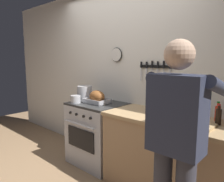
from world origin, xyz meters
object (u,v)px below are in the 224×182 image
cutting_board (194,124)px  bottle_soy_sauce (218,116)px  person_cook (177,139)px  saucepan (76,99)px  bottle_hot_sauce (218,113)px  bottle_vinegar (180,106)px  stove (97,133)px  bottle_wine_red (154,98)px  roasting_pan (97,97)px  stock_pot (85,93)px  bottle_dish_soap (195,112)px  bottle_cooking_oil (158,103)px

cutting_board → bottle_soy_sauce: bearing=44.9°
person_cook → bottle_soy_sauce: bearing=-4.3°
person_cook → saucepan: person_cook is taller
cutting_board → bottle_hot_sauce: size_ratio=1.79×
bottle_hot_sauce → bottle_vinegar: bearing=-177.9°
saucepan → bottle_soy_sauce: (1.82, 0.28, 0.03)m
saucepan → bottle_soy_sauce: size_ratio=0.71×
stove → bottle_wine_red: size_ratio=2.70×
cutting_board → bottle_wine_red: size_ratio=1.08×
bottle_soy_sauce → cutting_board: bearing=-135.1°
cutting_board → stove: bearing=176.5°
roasting_pan → bottle_hot_sauce: (1.54, 0.21, 0.00)m
roasting_pan → stock_pot: (-0.30, 0.03, 0.03)m
stove → bottle_hot_sauce: 1.66m
cutting_board → bottle_soy_sauce: bottle_soy_sauce is taller
stove → person_cook: 1.74m
bottle_wine_red → saucepan: bearing=-158.4°
stock_pot → bottle_hot_sauce: stock_pot is taller
bottle_vinegar → bottle_hot_sauce: 0.40m
bottle_hot_sauce → bottle_dish_soap: bearing=-151.3°
roasting_pan → bottle_vinegar: bottle_vinegar is taller
bottle_vinegar → bottle_soy_sauce: bottle_vinegar is taller
saucepan → stove: bearing=42.6°
bottle_hot_sauce → bottle_cooking_oil: bearing=-169.4°
saucepan → bottle_hot_sauce: 1.83m
bottle_cooking_oil → saucepan: bearing=-165.8°
cutting_board → bottle_hot_sauce: bearing=67.3°
person_cook → stock_pot: person_cook is taller
stock_pot → bottle_vinegar: bearing=6.5°
roasting_pan → stove: bearing=135.3°
saucepan → person_cook: bearing=-14.5°
stove → roasting_pan: 0.53m
stock_pot → bottle_vinegar: bottle_vinegar is taller
roasting_pan → bottle_cooking_oil: bottle_cooking_oil is taller
stock_pot → bottle_cooking_oil: 1.23m
roasting_pan → bottle_soy_sauce: (1.59, 0.09, -0.00)m
cutting_board → bottle_vinegar: (-0.28, 0.27, 0.08)m
cutting_board → bottle_dish_soap: bearing=110.4°
roasting_pan → bottle_wine_red: bearing=14.9°
stove → bottle_vinegar: bottle_vinegar is taller
stove → cutting_board: (1.43, -0.09, 0.46)m
roasting_pan → stock_pot: stock_pot is taller
bottle_cooking_oil → bottle_vinegar: bearing=24.7°
roasting_pan → bottle_wine_red: bottle_wine_red is taller
bottle_wine_red → bottle_dish_soap: 0.57m
saucepan → cutting_board: size_ratio=0.40×
stove → bottle_vinegar: (1.16, 0.19, 0.54)m
bottle_vinegar → bottle_dish_soap: (0.21, -0.09, -0.01)m
person_cook → bottle_hot_sauce: bearing=-0.7°
stock_pot → bottle_cooking_oil: bearing=3.1°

